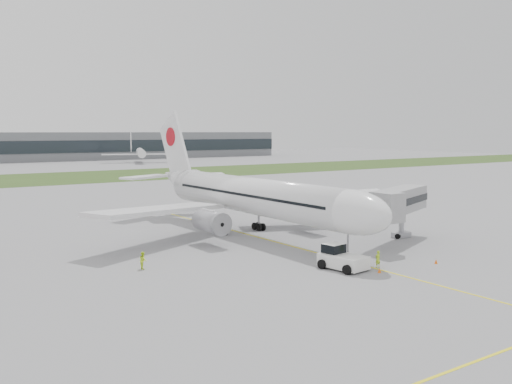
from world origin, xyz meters
TOP-DOWN VIEW (x-y plane):
  - ground at (0.00, 0.00)m, footprint 600.00×600.00m
  - apron_markings at (0.00, -5.00)m, footprint 70.00×70.00m
  - grass_strip at (0.00, 120.00)m, footprint 600.00×50.00m
  - airliner at (0.00, 4.87)m, footprint 48.13×53.95m
  - pushback_tug at (-3.06, -17.14)m, footprint 3.97×5.32m
  - jet_bridge at (12.48, -10.81)m, footprint 14.89×9.51m
  - safety_cone_left at (-0.96, -20.68)m, footprint 0.37×0.37m
  - safety_cone_right at (7.09, -21.41)m, footprint 0.37×0.37m
  - ground_crew_near at (0.57, -18.98)m, footprint 0.68×0.46m
  - ground_crew_far at (-20.26, -5.46)m, footprint 0.87×1.02m
  - distant_aircraft_right at (61.83, 187.03)m, footprint 43.93×41.60m

SIDE VIEW (x-z plane):
  - ground at x=0.00m, z-range 0.00..0.00m
  - apron_markings at x=0.00m, z-range -0.02..0.02m
  - distant_aircraft_right at x=61.83m, z-range -6.70..6.70m
  - grass_strip at x=0.00m, z-range 0.00..0.02m
  - safety_cone_left at x=-0.96m, z-range 0.00..0.51m
  - safety_cone_right at x=7.09m, z-range 0.00..0.51m
  - ground_crew_near at x=0.57m, z-range 0.00..1.83m
  - ground_crew_far at x=-20.26m, z-range 0.00..1.85m
  - pushback_tug at x=-3.06m, z-range -0.10..2.44m
  - jet_bridge at x=12.48m, z-range 1.72..8.89m
  - airliner at x=0.00m, z-range -3.28..14.60m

